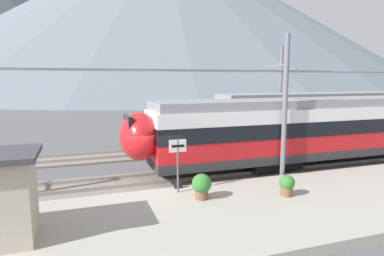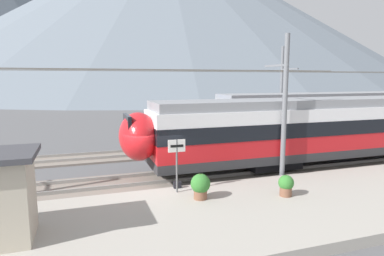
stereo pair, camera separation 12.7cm
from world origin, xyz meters
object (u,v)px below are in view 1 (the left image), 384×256
Objects in this scene: catenary_mast_mid at (283,105)px; platform_sign at (178,154)px; potted_plant_platform_edge at (202,185)px; potted_plant_by_shelter at (287,184)px; catenary_mast_far_side at (281,92)px; train_far_track at (376,112)px; handbag_near_sign at (178,185)px.

catenary_mast_mid is 6.05m from platform_sign.
potted_plant_by_shelter is (3.29, -0.76, -0.09)m from potted_plant_platform_edge.
catenary_mast_mid is 52.86× the size of potted_plant_by_shelter.
catenary_mast_mid is 10.99m from catenary_mast_far_side.
potted_plant_by_shelter is at bearing -146.73° from train_far_track.
handbag_near_sign is 4.42m from potted_plant_by_shelter.
handbag_near_sign is at bearing -172.62° from catenary_mast_mid.
catenary_mast_mid is (-14.14, -7.43, 1.47)m from train_far_track.
train_far_track is 36.90× the size of potted_plant_by_shelter.
potted_plant_by_shelter is at bearing -31.04° from handbag_near_sign.
potted_plant_by_shelter is at bearing -120.07° from catenary_mast_mid.
platform_sign reaches higher than potted_plant_by_shelter.
handbag_near_sign is 0.41× the size of potted_plant_platform_edge.
catenary_mast_far_side is at bearing 167.81° from train_far_track.
catenary_mast_mid is 111.03× the size of handbag_near_sign.
catenary_mast_mid reaches higher than potted_plant_platform_edge.
handbag_near_sign is at bearing 72.22° from platform_sign.
catenary_mast_mid is 4.49m from potted_plant_by_shelter.
train_far_track reaches higher than potted_plant_platform_edge.
catenary_mast_far_side is 14.76m from potted_plant_by_shelter.
handbag_near_sign is (0.16, 0.50, -1.45)m from platform_sign.
handbag_near_sign is (-5.50, -0.71, -3.19)m from catenary_mast_mid.
catenary_mast_mid is 6.15m from potted_plant_platform_edge.
catenary_mast_mid is at bearing 12.09° from platform_sign.
handbag_near_sign is 1.64m from potted_plant_platform_edge.
potted_plant_by_shelter is (-7.78, -12.16, -3.07)m from catenary_mast_far_side.
potted_plant_platform_edge is (0.65, -1.01, -1.03)m from platform_sign.
train_far_track is 21.61m from platform_sign.
handbag_near_sign is at bearing -157.49° from train_far_track.
catenary_mast_far_side is (6.05, 9.18, 0.20)m from catenary_mast_mid.
catenary_mast_far_side is 45.00× the size of potted_plant_platform_edge.
train_far_track reaches higher than potted_plant_by_shelter.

